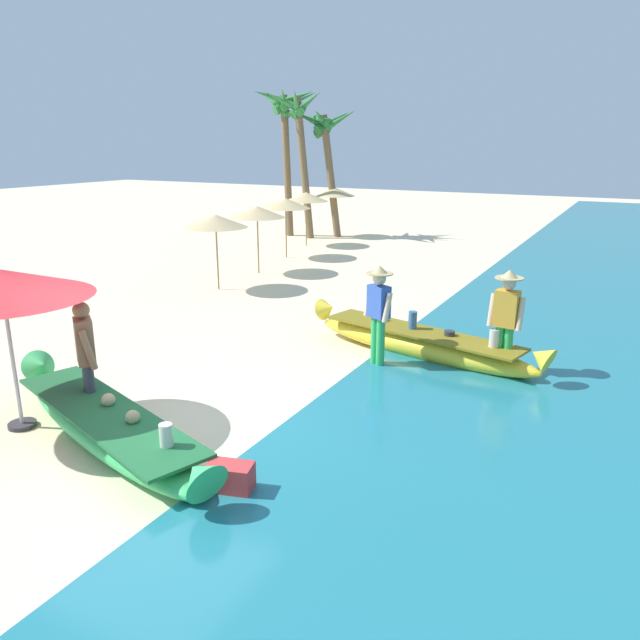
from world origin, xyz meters
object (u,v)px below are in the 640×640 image
Objects in this scene: boat_green_foreground at (107,425)px; patio_umbrella_large at (1,284)px; person_vendor_hatted at (378,310)px; person_tourist_customer at (86,354)px; person_vendor_assistant at (506,316)px; palm_tree_tall_inland at (285,117)px; palm_tree_mid_cluster at (299,123)px; boat_yellow_midground at (420,343)px; palm_tree_leaning_seaward at (326,134)px; cooler_box at (230,481)px.

boat_green_foreground is 2.09× the size of patio_umbrella_large.
person_vendor_hatted is at bearing 63.62° from boat_green_foreground.
person_tourist_customer is (-0.72, 0.42, 0.70)m from boat_green_foreground.
person_vendor_assistant is 0.79× the size of patio_umbrella_large.
palm_tree_tall_inland is 1.01× the size of palm_tree_mid_cluster.
person_vendor_assistant is at bearing -8.34° from boat_yellow_midground.
boat_green_foreground is at bearing -129.91° from person_vendor_assistant.
palm_tree_leaning_seaward is 10.03× the size of cooler_box.
boat_yellow_midground is at bearing 70.69° from cooler_box.
patio_umbrella_large reaches higher than boat_yellow_midground.
person_vendor_assistant reaches higher than boat_yellow_midground.
palm_tree_tall_inland is at bearing 163.90° from palm_tree_mid_cluster.
person_vendor_hatted is 15.16m from palm_tree_mid_cluster.
person_vendor_hatted is at bearing -161.28° from person_vendor_assistant.
boat_yellow_midground is 0.94× the size of palm_tree_leaning_seaward.
palm_tree_tall_inland is (-6.43, 15.97, 3.63)m from person_tourist_customer.
person_tourist_customer is 3.36× the size of cooler_box.
patio_umbrella_large is (-1.36, -0.21, 1.72)m from boat_green_foreground.
palm_tree_leaning_seaward is at bearing 120.66° from person_vendor_hatted.
palm_tree_mid_cluster is (-8.88, 11.30, 4.05)m from boat_yellow_midground.
person_vendor_hatted is at bearing -55.29° from palm_tree_mid_cluster.
palm_tree_leaning_seaward is at bearing 104.10° from patio_umbrella_large.
person_vendor_hatted reaches higher than boat_yellow_midground.
person_tourist_customer reaches higher than cooler_box.
person_vendor_assistant is 15.82m from palm_tree_mid_cluster.
boat_yellow_midground is 2.80× the size of person_tourist_customer.
palm_tree_mid_cluster reaches higher than person_vendor_hatted.
cooler_box is (2.83, -0.71, -0.74)m from person_tourist_customer.
boat_green_foreground is 2.20m from patio_umbrella_large.
boat_green_foreground is at bearing -116.38° from person_vendor_hatted.
palm_tree_mid_cluster is at bearing 101.90° from cooler_box.
patio_umbrella_large is at bearing -135.40° from person_tourist_customer.
boat_yellow_midground is 1.65m from person_vendor_assistant.
palm_tree_mid_cluster is 19.00m from cooler_box.
palm_tree_tall_inland is at bearing 129.82° from boat_yellow_midground.
palm_tree_leaning_seaward is at bearing 108.51° from boat_green_foreground.
palm_tree_mid_cluster is at bearing 107.20° from patio_umbrella_large.
palm_tree_leaning_seaward is (1.49, 0.55, -0.66)m from palm_tree_tall_inland.
palm_tree_tall_inland is at bearing 109.25° from patio_umbrella_large.
boat_yellow_midground is at bearing -50.18° from palm_tree_tall_inland.
person_vendor_assistant is at bearing 42.53° from person_tourist_customer.
palm_tree_leaning_seaward reaches higher than cooler_box.
boat_green_foreground is at bearing -116.64° from boat_yellow_midground.
boat_yellow_midground is 0.83× the size of palm_tree_mid_cluster.
palm_tree_tall_inland reaches higher than palm_tree_leaning_seaward.
boat_yellow_midground is at bearing 63.36° from boat_green_foreground.
person_vendor_assistant is at bearing 50.09° from boat_green_foreground.
cooler_box is at bearing -93.81° from boat_yellow_midground.
boat_yellow_midground is (2.44, 4.87, 0.04)m from boat_green_foreground.
patio_umbrella_large is at bearing 163.21° from cooler_box.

